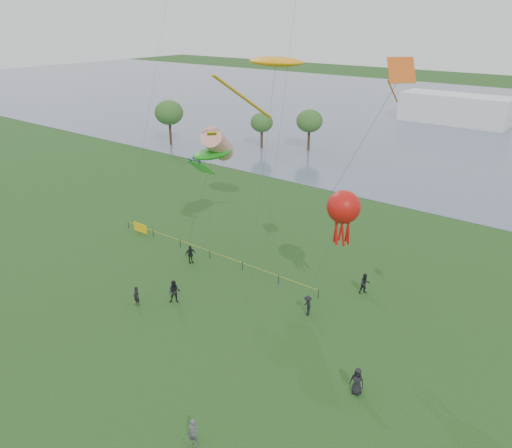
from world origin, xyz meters
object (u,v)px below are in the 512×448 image
Objects in this scene: kite_flyer at (193,433)px; kite_octopus at (344,208)px; fence at (166,237)px; kite_stingray at (275,63)px.

kite_flyer is 0.17× the size of kite_octopus.
fence is 2.43× the size of kite_octopus.
fence is 20.84m from kite_stingray.
kite_stingray is at bearing -179.91° from kite_octopus.
fence is at bearing -157.84° from kite_octopus.
kite_flyer reaches higher than fence.
kite_stingray is (11.00, 3.42, 17.36)m from fence.
kite_flyer is 28.41m from kite_stingray.
fence is at bearing 118.02° from kite_flyer.
kite_octopus is (20.14, -0.61, 8.08)m from fence.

